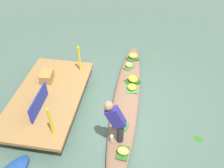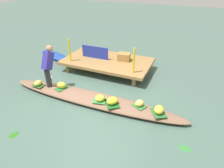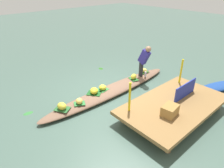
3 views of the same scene
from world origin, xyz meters
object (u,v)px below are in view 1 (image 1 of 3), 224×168
Objects in this scene: water_bottle at (112,138)px; banana_bunch_0 at (132,87)px; banana_bunch_4 at (129,65)px; banana_bunch_1 at (133,79)px; produce_crate at (47,77)px; banana_bunch_3 at (121,123)px; banana_bunch_5 at (123,151)px; banana_bunch_2 at (133,56)px; vendor_boat at (126,99)px; vendor_person at (116,120)px; market_banner at (39,102)px.

banana_bunch_0 is at bearing -8.83° from water_bottle.
banana_bunch_0 is 1.08× the size of banana_bunch_4.
banana_bunch_1 is 0.71× the size of produce_crate.
banana_bunch_3 reaches higher than banana_bunch_5.
banana_bunch_4 is at bearing 169.96° from banana_bunch_2.
water_bottle is at bearing 173.20° from vendor_boat.
banana_bunch_0 is 1.89m from vendor_person.
vendor_boat is 1.66m from vendor_person.
water_bottle is at bearing -106.76° from market_banner.
banana_bunch_1 is 1.22m from banana_bunch_2.
vendor_person is at bearing 178.22° from banana_bunch_2.
banana_bunch_2 is 1.51× the size of water_bottle.
banana_bunch_0 is 1.27× the size of water_bottle.
banana_bunch_1 reaches higher than banana_bunch_5.
vendor_person reaches higher than banana_bunch_1.
vendor_person is at bearing 173.35° from banana_bunch_0.
banana_bunch_1 is 2.78m from market_banner.
banana_bunch_3 is 0.73m from vendor_person.
produce_crate is at bearing 103.43° from banana_bunch_1.
water_bottle is (-1.52, 0.17, 0.20)m from vendor_boat.
banana_bunch_3 is at bearing -8.91° from vendor_person.
banana_bunch_0 is at bearing -60.43° from market_banner.
banana_bunch_5 is (-1.80, -0.12, 0.18)m from vendor_boat.
banana_bunch_1 is at bearing -76.57° from produce_crate.
banana_bunch_1 reaches higher than banana_bunch_0.
vendor_boat is 20.16× the size of banana_bunch_3.
vendor_boat is 18.07× the size of banana_bunch_2.
banana_bunch_0 is 2.58m from market_banner.
produce_crate is at bearing 63.64° from banana_bunch_3.
vendor_person is (-2.14, 0.20, 0.59)m from banana_bunch_1.
market_banner is at bearing 74.01° from water_bottle.
water_bottle is 2.70m from produce_crate.
water_bottle is (-1.84, 0.29, 0.01)m from banana_bunch_0.
banana_bunch_1 is 1.21× the size of banana_bunch_5.
banana_bunch_4 is at bearing 1.32° from banana_bunch_3.
banana_bunch_4 is 3.11m from market_banner.
market_banner is at bearing 69.64° from banana_bunch_5.
banana_bunch_3 is (-1.71, 0.14, 0.01)m from banana_bunch_1.
produce_crate is (-1.79, 2.33, 0.24)m from banana_bunch_2.
banana_bunch_5 is 1.32× the size of water_bottle.
banana_bunch_3 is 2.10m from market_banner.
banana_bunch_2 is 0.53m from banana_bunch_4.
produce_crate is at bearing 54.88° from vendor_person.
produce_crate reaches higher than banana_bunch_3.
banana_bunch_5 reaches higher than vendor_boat.
water_bottle reaches higher than vendor_boat.
produce_crate reaches higher than vendor_boat.
vendor_boat is 23.15× the size of banana_bunch_4.
market_banner reaches higher than banana_bunch_4.
water_bottle is (-0.06, 0.08, -0.59)m from vendor_person.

